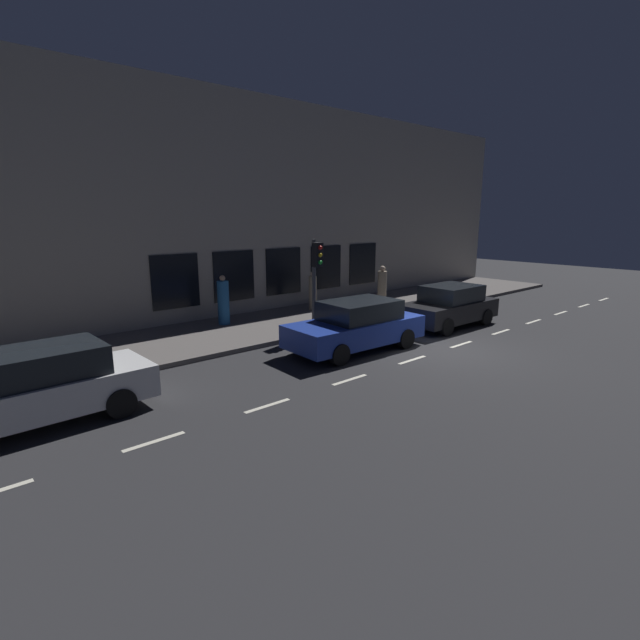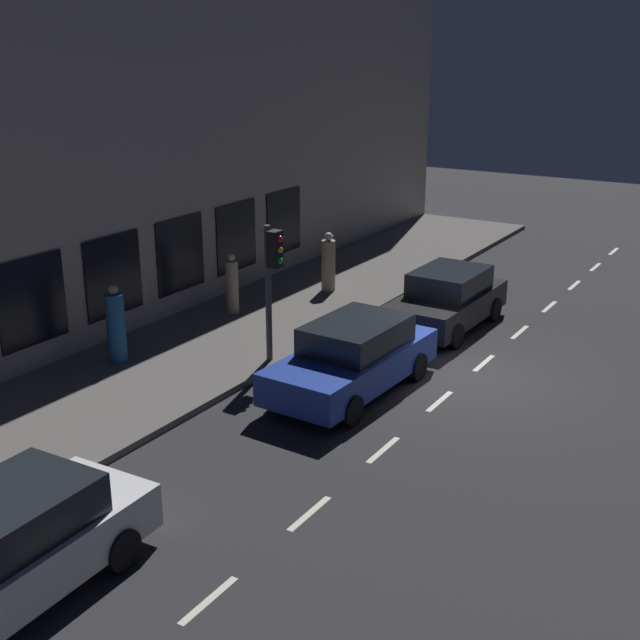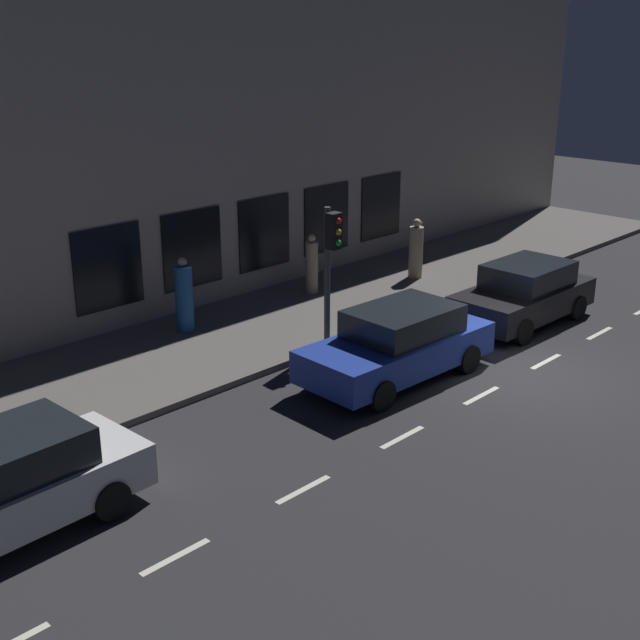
% 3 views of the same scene
% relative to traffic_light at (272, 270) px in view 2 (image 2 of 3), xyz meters
% --- Properties ---
extents(ground_plane, '(60.00, 60.00, 0.00)m').
position_rel_traffic_light_xyz_m(ground_plane, '(-4.16, -1.79, -2.36)').
color(ground_plane, '#28282B').
extents(sidewalk, '(4.50, 32.00, 0.15)m').
position_rel_traffic_light_xyz_m(sidewalk, '(2.09, -1.79, -2.29)').
color(sidewalk, '#5B5654').
rests_on(sidewalk, ground).
extents(building_facade, '(0.65, 32.00, 8.95)m').
position_rel_traffic_light_xyz_m(building_facade, '(4.63, -1.79, 2.10)').
color(building_facade, gray).
rests_on(building_facade, ground).
extents(lane_centre_line, '(0.12, 27.20, 0.01)m').
position_rel_traffic_light_xyz_m(lane_centre_line, '(-4.16, -2.79, -2.36)').
color(lane_centre_line, beige).
rests_on(lane_centre_line, ground).
extents(traffic_light, '(0.49, 0.32, 3.23)m').
position_rel_traffic_light_xyz_m(traffic_light, '(0.00, 0.00, 0.00)').
color(traffic_light, '#424244').
rests_on(traffic_light, sidewalk).
extents(parked_car_0, '(2.10, 4.61, 1.58)m').
position_rel_traffic_light_xyz_m(parked_car_0, '(-2.30, 0.29, -1.57)').
color(parked_car_0, '#1E389E').
rests_on(parked_car_0, ground).
extents(parked_car_1, '(1.98, 4.62, 1.58)m').
position_rel_traffic_light_xyz_m(parked_car_1, '(-1.84, 9.08, -1.57)').
color(parked_car_1, silver).
rests_on(parked_car_1, ground).
extents(parked_car_2, '(1.98, 4.20, 1.58)m').
position_rel_traffic_light_xyz_m(parked_car_2, '(-2.34, -4.72, -1.57)').
color(parked_car_2, black).
rests_on(parked_car_2, ground).
extents(pedestrian_0, '(0.50, 0.50, 1.86)m').
position_rel_traffic_light_xyz_m(pedestrian_0, '(3.08, 1.96, -1.36)').
color(pedestrian_0, '#1E5189').
rests_on(pedestrian_0, sidewalk).
extents(pedestrian_1, '(0.54, 0.54, 1.78)m').
position_rel_traffic_light_xyz_m(pedestrian_1, '(1.90, -5.65, -1.40)').
color(pedestrian_1, gray).
rests_on(pedestrian_1, sidewalk).
extents(pedestrian_2, '(0.35, 0.35, 1.67)m').
position_rel_traffic_light_xyz_m(pedestrian_2, '(3.06, -2.43, -1.44)').
color(pedestrian_2, gray).
rests_on(pedestrian_2, sidewalk).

